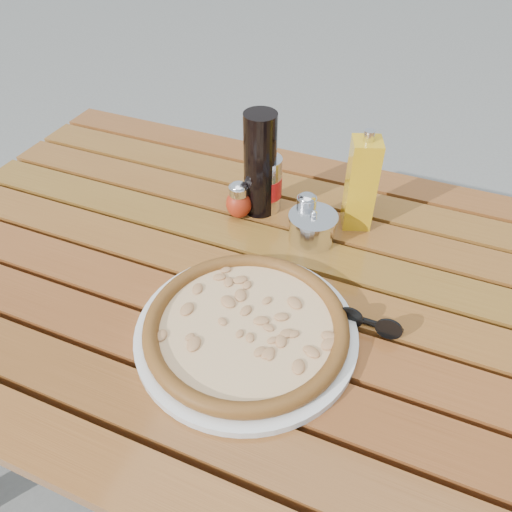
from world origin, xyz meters
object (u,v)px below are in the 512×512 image
at_px(pepper_shaker, 239,200).
at_px(soda_can, 266,184).
at_px(oregano_shaker, 306,212).
at_px(dark_bottle, 260,165).
at_px(pizza, 246,326).
at_px(parmesan_tin, 312,227).
at_px(sunglasses, 369,323).
at_px(olive_oil_cruet, 361,184).
at_px(plate, 246,332).
at_px(table, 252,303).

bearing_deg(pepper_shaker, soda_can, 49.75).
distance_m(oregano_shaker, dark_bottle, 0.13).
height_order(dark_bottle, soda_can, dark_bottle).
relative_size(oregano_shaker, soda_can, 0.68).
xyz_separation_m(pizza, pepper_shaker, (-0.14, 0.29, 0.02)).
bearing_deg(pizza, dark_bottle, 108.79).
bearing_deg(pizza, parmesan_tin, 85.39).
bearing_deg(sunglasses, dark_bottle, 140.62).
relative_size(pizza, soda_can, 3.38).
relative_size(pepper_shaker, dark_bottle, 0.37).
height_order(oregano_shaker, olive_oil_cruet, olive_oil_cruet).
distance_m(plate, dark_bottle, 0.36).
distance_m(table, pizza, 0.17).
distance_m(pizza, oregano_shaker, 0.31).
distance_m(plate, soda_can, 0.36).
xyz_separation_m(olive_oil_cruet, parmesan_tin, (-0.07, -0.09, -0.07)).
distance_m(pizza, pepper_shaker, 0.32).
bearing_deg(pepper_shaker, sunglasses, -31.85).
bearing_deg(soda_can, plate, -73.09).
bearing_deg(plate, pepper_shaker, 116.28).
bearing_deg(pizza, soda_can, 106.91).
relative_size(table, plate, 3.89).
bearing_deg(oregano_shaker, plate, -89.43).
bearing_deg(table, dark_bottle, 108.26).
bearing_deg(parmesan_tin, plate, -94.61).
relative_size(pepper_shaker, olive_oil_cruet, 0.39).
distance_m(table, pepper_shaker, 0.22).
xyz_separation_m(plate, parmesan_tin, (0.02, 0.27, 0.02)).
distance_m(pizza, sunglasses, 0.20).
bearing_deg(table, soda_can, 105.14).
relative_size(parmesan_tin, sunglasses, 1.00).
distance_m(pepper_shaker, sunglasses, 0.38).
relative_size(plate, oregano_shaker, 4.39).
bearing_deg(pizza, table, 109.55).
distance_m(oregano_shaker, sunglasses, 0.28).
xyz_separation_m(plate, sunglasses, (0.18, 0.09, 0.01)).
xyz_separation_m(table, dark_bottle, (-0.06, 0.19, 0.19)).
relative_size(plate, sunglasses, 3.27).
bearing_deg(plate, sunglasses, 26.35).
bearing_deg(pepper_shaker, dark_bottle, 47.75).
distance_m(pepper_shaker, parmesan_tin, 0.17).
height_order(oregano_shaker, dark_bottle, dark_bottle).
xyz_separation_m(oregano_shaker, dark_bottle, (-0.11, 0.02, 0.07)).
bearing_deg(table, oregano_shaker, 75.63).
distance_m(pizza, dark_bottle, 0.35).
bearing_deg(pepper_shaker, table, -58.53).
height_order(plate, parmesan_tin, parmesan_tin).
height_order(soda_can, olive_oil_cruet, olive_oil_cruet).
relative_size(plate, soda_can, 3.00).
relative_size(pizza, oregano_shaker, 4.95).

